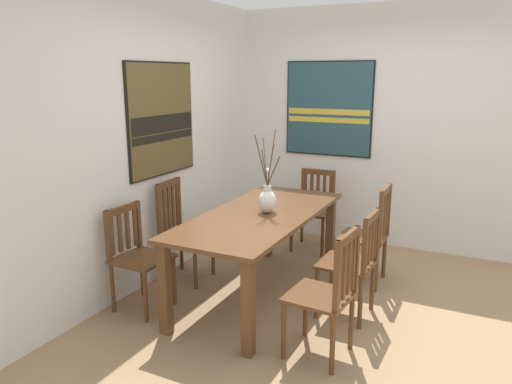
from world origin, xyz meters
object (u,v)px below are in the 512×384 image
at_px(chair_3, 353,262).
at_px(painting_on_back_wall, 161,120).
at_px(dining_table, 260,225).
at_px(chair_5, 327,292).
at_px(chair_1, 137,255).
at_px(chair_2, 181,229).
at_px(chair_4, 314,207).
at_px(painting_on_side_wall, 329,109).
at_px(chair_0, 369,234).
at_px(centerpiece_vase, 267,199).

distance_m(chair_3, painting_on_back_wall, 2.18).
relative_size(dining_table, chair_5, 2.14).
relative_size(dining_table, chair_1, 2.28).
bearing_deg(dining_table, painting_on_back_wall, 86.75).
xyz_separation_m(chair_2, chair_4, (1.38, -0.86, -0.02)).
xyz_separation_m(dining_table, chair_3, (-0.02, -0.85, -0.19)).
height_order(chair_1, chair_4, chair_4).
relative_size(painting_on_back_wall, painting_on_side_wall, 0.97).
bearing_deg(dining_table, chair_2, 89.45).
bearing_deg(painting_on_back_wall, chair_4, -38.83).
bearing_deg(chair_4, chair_0, -131.17).
distance_m(chair_2, painting_on_side_wall, 2.28).
bearing_deg(chair_3, painting_on_back_wall, 87.63).
relative_size(chair_0, painting_on_side_wall, 0.87).
bearing_deg(chair_3, chair_5, -179.94).
xyz_separation_m(chair_5, painting_on_back_wall, (0.75, 1.91, 1.04)).
distance_m(dining_table, centerpiece_vase, 0.24).
relative_size(chair_1, painting_on_side_wall, 0.81).
bearing_deg(dining_table, chair_3, -91.26).
xyz_separation_m(chair_1, painting_on_back_wall, (0.73, 0.24, 1.06)).
relative_size(dining_table, chair_2, 2.08).
height_order(centerpiece_vase, chair_5, centerpiece_vase).
bearing_deg(chair_0, painting_on_back_wall, 108.93).
distance_m(centerpiece_vase, painting_on_back_wall, 1.28).
xyz_separation_m(chair_1, chair_3, (0.65, -1.67, 0.00)).
xyz_separation_m(dining_table, painting_on_back_wall, (0.06, 1.06, 0.87)).
xyz_separation_m(chair_3, chair_4, (1.41, 0.84, 0.00)).
distance_m(chair_4, painting_on_side_wall, 1.17).
bearing_deg(chair_5, chair_4, 21.96).
height_order(centerpiece_vase, chair_1, centerpiece_vase).
height_order(chair_2, painting_on_side_wall, painting_on_side_wall).
xyz_separation_m(dining_table, chair_2, (0.01, 0.85, -0.16)).
relative_size(chair_0, chair_1, 1.08).
distance_m(chair_0, chair_1, 2.12).
bearing_deg(painting_on_side_wall, chair_1, 161.90).
relative_size(centerpiece_vase, chair_4, 0.81).
height_order(dining_table, chair_2, chair_2).
bearing_deg(chair_0, dining_table, 131.16).
bearing_deg(chair_0, chair_5, -178.06).
height_order(chair_1, painting_on_back_wall, painting_on_back_wall).
bearing_deg(centerpiece_vase, painting_on_side_wall, 1.71).
relative_size(chair_5, painting_on_back_wall, 0.89).
xyz_separation_m(chair_2, painting_on_side_wall, (1.83, -0.84, 1.05)).
height_order(chair_0, chair_5, chair_0).
xyz_separation_m(centerpiece_vase, painting_on_back_wall, (0.02, 1.11, 0.64)).
bearing_deg(centerpiece_vase, chair_4, 1.71).
distance_m(chair_0, chair_3, 0.72).
bearing_deg(painting_on_side_wall, painting_on_back_wall, 149.34).
bearing_deg(chair_5, chair_1, 89.28).
xyz_separation_m(chair_3, painting_on_back_wall, (0.08, 1.91, 1.06)).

